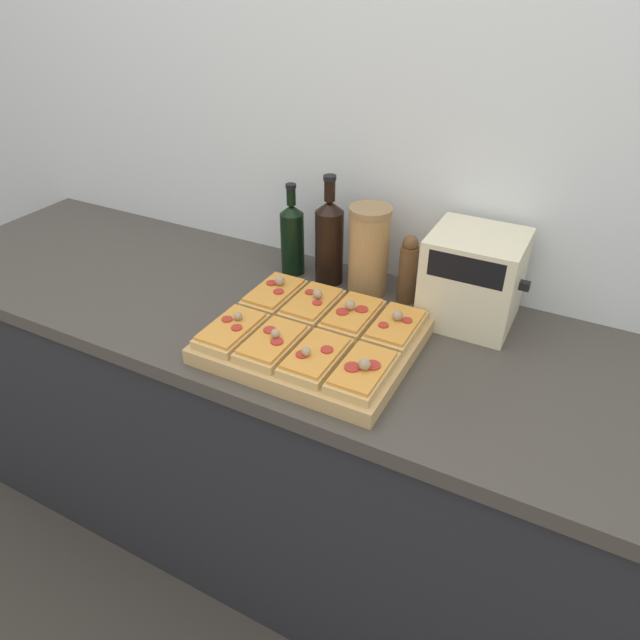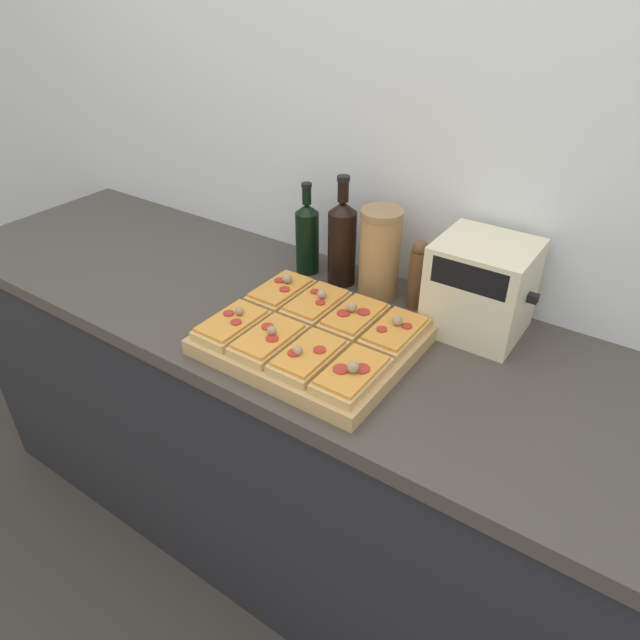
{
  "view_description": "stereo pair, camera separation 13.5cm",
  "coord_description": "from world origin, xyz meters",
  "views": [
    {
      "loc": [
        0.51,
        -0.75,
        1.71
      ],
      "look_at": [
        -0.02,
        0.25,
        0.97
      ],
      "focal_mm": 32.0,
      "sensor_mm": 36.0,
      "label": 1
    },
    {
      "loc": [
        0.63,
        -0.68,
        1.71
      ],
      "look_at": [
        -0.02,
        0.25,
        0.97
      ],
      "focal_mm": 32.0,
      "sensor_mm": 36.0,
      "label": 2
    }
  ],
  "objects": [
    {
      "name": "grain_jar_tall",
      "position": [
        -0.02,
        0.53,
        1.04
      ],
      "size": [
        0.11,
        0.11,
        0.24
      ],
      "color": "#AD7F4C",
      "rests_on": "kitchen_counter"
    },
    {
      "name": "cutting_board",
      "position": [
        -0.02,
        0.22,
        0.93
      ],
      "size": [
        0.47,
        0.4,
        0.04
      ],
      "primitive_type": "cube",
      "color": "tan",
      "rests_on": "kitchen_counter"
    },
    {
      "name": "toaster_oven",
      "position": [
        0.27,
        0.52,
        1.03
      ],
      "size": [
        0.24,
        0.21,
        0.23
      ],
      "color": "beige",
      "rests_on": "kitchen_counter"
    },
    {
      "name": "olive_oil_bottle",
      "position": [
        -0.25,
        0.53,
        1.02
      ],
      "size": [
        0.07,
        0.07,
        0.27
      ],
      "color": "black",
      "rests_on": "kitchen_counter"
    },
    {
      "name": "pepper_mill",
      "position": [
        0.1,
        0.53,
        1.01
      ],
      "size": [
        0.05,
        0.05,
        0.19
      ],
      "color": "brown",
      "rests_on": "kitchen_counter"
    },
    {
      "name": "wine_bottle",
      "position": [
        -0.13,
        0.53,
        1.04
      ],
      "size": [
        0.08,
        0.08,
        0.31
      ],
      "color": "black",
      "rests_on": "kitchen_counter"
    },
    {
      "name": "pizza_slice_front_midright",
      "position": [
        0.04,
        0.13,
        0.96
      ],
      "size": [
        0.1,
        0.18,
        0.05
      ],
      "color": "tan",
      "rests_on": "cutting_board"
    },
    {
      "name": "pizza_slice_back_right",
      "position": [
        0.15,
        0.32,
        0.97
      ],
      "size": [
        0.1,
        0.18,
        0.05
      ],
      "color": "tan",
      "rests_on": "cutting_board"
    },
    {
      "name": "wall_back",
      "position": [
        0.0,
        0.67,
        1.25
      ],
      "size": [
        6.0,
        0.06,
        2.5
      ],
      "color": "silver",
      "rests_on": "ground_plane"
    },
    {
      "name": "pizza_slice_back_midleft",
      "position": [
        -0.07,
        0.32,
        0.97
      ],
      "size": [
        0.1,
        0.18,
        0.05
      ],
      "color": "tan",
      "rests_on": "cutting_board"
    },
    {
      "name": "kitchen_counter",
      "position": [
        0.0,
        0.32,
        0.46
      ],
      "size": [
        2.63,
        0.67,
        0.91
      ],
      "color": "#232328",
      "rests_on": "ground_plane"
    },
    {
      "name": "pizza_slice_back_midright",
      "position": [
        0.04,
        0.32,
        0.97
      ],
      "size": [
        0.1,
        0.18,
        0.05
      ],
      "color": "tan",
      "rests_on": "cutting_board"
    },
    {
      "name": "pizza_slice_back_left",
      "position": [
        -0.19,
        0.32,
        0.97
      ],
      "size": [
        0.1,
        0.18,
        0.05
      ],
      "color": "tan",
      "rests_on": "cutting_board"
    },
    {
      "name": "ground_plane",
      "position": [
        0.0,
        0.0,
        0.0
      ],
      "size": [
        12.0,
        12.0,
        0.0
      ],
      "primitive_type": "plane",
      "color": "#3D3833"
    },
    {
      "name": "pizza_slice_front_left",
      "position": [
        -0.19,
        0.13,
        0.96
      ],
      "size": [
        0.1,
        0.18,
        0.05
      ],
      "color": "tan",
      "rests_on": "cutting_board"
    },
    {
      "name": "pizza_slice_front_midleft",
      "position": [
        -0.07,
        0.13,
        0.96
      ],
      "size": [
        0.1,
        0.18,
        0.05
      ],
      "color": "tan",
      "rests_on": "cutting_board"
    },
    {
      "name": "pizza_slice_front_right",
      "position": [
        0.15,
        0.13,
        0.97
      ],
      "size": [
        0.1,
        0.18,
        0.05
      ],
      "color": "tan",
      "rests_on": "cutting_board"
    }
  ]
}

